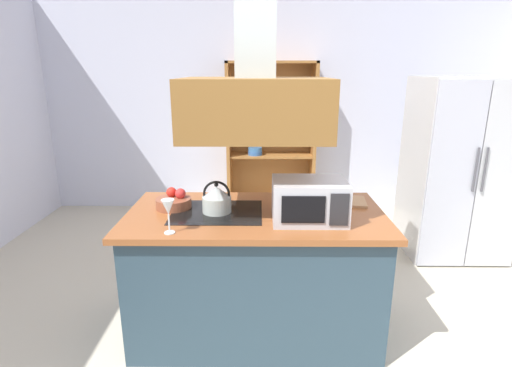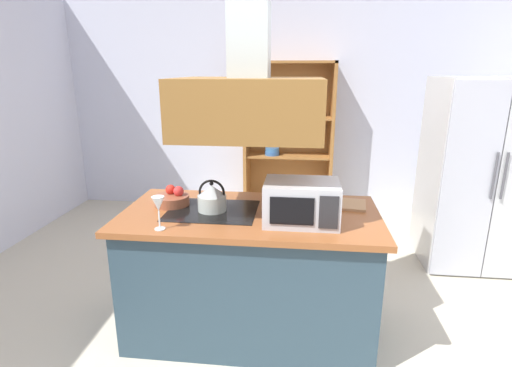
{
  "view_description": "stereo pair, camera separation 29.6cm",
  "coord_description": "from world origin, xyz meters",
  "px_view_note": "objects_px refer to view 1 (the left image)",
  "views": [
    {
      "loc": [
        -0.2,
        -2.23,
        1.82
      ],
      "look_at": [
        -0.22,
        0.62,
        1.0
      ],
      "focal_mm": 27.84,
      "sensor_mm": 36.0,
      "label": 1
    },
    {
      "loc": [
        0.1,
        -2.21,
        1.82
      ],
      "look_at": [
        -0.22,
        0.62,
        1.0
      ],
      "focal_mm": 27.84,
      "sensor_mm": 36.0,
      "label": 2
    }
  ],
  "objects_px": {
    "fruit_bowl": "(174,201)",
    "refrigerator": "(458,169)",
    "kettle": "(217,199)",
    "microwave": "(309,200)",
    "dish_cabinet": "(270,148)",
    "cutting_board": "(341,201)",
    "wine_glass_on_counter": "(168,209)"
  },
  "relations": [
    {
      "from": "cutting_board",
      "to": "microwave",
      "type": "relative_size",
      "value": 0.74
    },
    {
      "from": "dish_cabinet",
      "to": "microwave",
      "type": "distance_m",
      "value": 2.66
    },
    {
      "from": "refrigerator",
      "to": "cutting_board",
      "type": "relative_size",
      "value": 5.18
    },
    {
      "from": "refrigerator",
      "to": "dish_cabinet",
      "type": "relative_size",
      "value": 0.92
    },
    {
      "from": "fruit_bowl",
      "to": "refrigerator",
      "type": "bearing_deg",
      "value": 25.56
    },
    {
      "from": "cutting_board",
      "to": "fruit_bowl",
      "type": "xyz_separation_m",
      "value": [
        -1.18,
        -0.13,
        0.04
      ]
    },
    {
      "from": "dish_cabinet",
      "to": "wine_glass_on_counter",
      "type": "relative_size",
      "value": 9.31
    },
    {
      "from": "wine_glass_on_counter",
      "to": "dish_cabinet",
      "type": "bearing_deg",
      "value": 76.91
    },
    {
      "from": "microwave",
      "to": "wine_glass_on_counter",
      "type": "xyz_separation_m",
      "value": [
        -0.84,
        -0.22,
        0.02
      ]
    },
    {
      "from": "dish_cabinet",
      "to": "microwave",
      "type": "height_order",
      "value": "dish_cabinet"
    },
    {
      "from": "dish_cabinet",
      "to": "kettle",
      "type": "distance_m",
      "value": 2.55
    },
    {
      "from": "kettle",
      "to": "fruit_bowl",
      "type": "bearing_deg",
      "value": 163.93
    },
    {
      "from": "kettle",
      "to": "microwave",
      "type": "distance_m",
      "value": 0.61
    },
    {
      "from": "wine_glass_on_counter",
      "to": "fruit_bowl",
      "type": "distance_m",
      "value": 0.46
    },
    {
      "from": "refrigerator",
      "to": "fruit_bowl",
      "type": "xyz_separation_m",
      "value": [
        -2.54,
        -1.22,
        0.06
      ]
    },
    {
      "from": "kettle",
      "to": "cutting_board",
      "type": "distance_m",
      "value": 0.91
    },
    {
      "from": "kettle",
      "to": "refrigerator",
      "type": "bearing_deg",
      "value": 30.23
    },
    {
      "from": "cutting_board",
      "to": "fruit_bowl",
      "type": "height_order",
      "value": "fruit_bowl"
    },
    {
      "from": "refrigerator",
      "to": "dish_cabinet",
      "type": "distance_m",
      "value": 2.18
    },
    {
      "from": "kettle",
      "to": "cutting_board",
      "type": "height_order",
      "value": "kettle"
    },
    {
      "from": "dish_cabinet",
      "to": "fruit_bowl",
      "type": "bearing_deg",
      "value": -106.76
    },
    {
      "from": "microwave",
      "to": "dish_cabinet",
      "type": "bearing_deg",
      "value": 93.73
    },
    {
      "from": "refrigerator",
      "to": "kettle",
      "type": "xyz_separation_m",
      "value": [
        -2.24,
        -1.3,
        0.11
      ]
    },
    {
      "from": "kettle",
      "to": "fruit_bowl",
      "type": "height_order",
      "value": "kettle"
    },
    {
      "from": "fruit_bowl",
      "to": "cutting_board",
      "type": "bearing_deg",
      "value": 6.26
    },
    {
      "from": "refrigerator",
      "to": "fruit_bowl",
      "type": "distance_m",
      "value": 2.82
    },
    {
      "from": "refrigerator",
      "to": "cutting_board",
      "type": "bearing_deg",
      "value": -141.38
    },
    {
      "from": "refrigerator",
      "to": "wine_glass_on_counter",
      "type": "xyz_separation_m",
      "value": [
        -2.48,
        -1.66,
        0.17
      ]
    },
    {
      "from": "cutting_board",
      "to": "fruit_bowl",
      "type": "distance_m",
      "value": 1.19
    },
    {
      "from": "kettle",
      "to": "wine_glass_on_counter",
      "type": "distance_m",
      "value": 0.43
    },
    {
      "from": "cutting_board",
      "to": "wine_glass_on_counter",
      "type": "bearing_deg",
      "value": -152.94
    },
    {
      "from": "dish_cabinet",
      "to": "wine_glass_on_counter",
      "type": "xyz_separation_m",
      "value": [
        -0.67,
        -2.87,
        0.2
      ]
    }
  ]
}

